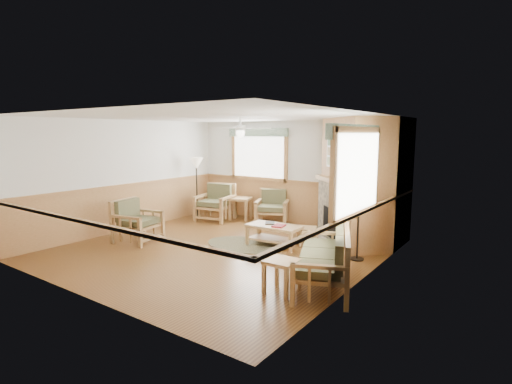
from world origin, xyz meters
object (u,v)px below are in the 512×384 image
Objects in this scene: armchair_left at (138,221)px; coffee_table at (274,235)px; footstool at (306,235)px; armchair_back_right at (272,207)px; floor_lamp_right at (358,217)px; sofa at (323,257)px; armchair_back_left at (215,202)px; floor_lamp_left at (197,188)px; end_table_chairs at (241,209)px; end_table_sofa at (281,276)px.

armchair_left reaches higher than coffee_table.
armchair_left is at bearing -147.09° from footstool.
floor_lamp_right reaches higher than armchair_back_right.
sofa is 1.96× the size of armchair_back_left.
armchair_back_left reaches higher than footstool.
floor_lamp_left is at bearing 171.36° from footstool.
coffee_table is at bearing -176.38° from floor_lamp_right.
floor_lamp_right is (0.00, 1.50, 0.38)m from sofa.
sofa is 1.13× the size of floor_lamp_left.
footstool is 1.54m from floor_lamp_right.
floor_lamp_left is at bearing 170.78° from armchair_back_right.
coffee_table is 2.76m from end_table_chairs.
armchair_back_right is 2.05m from coffee_table.
coffee_table is (2.63, 1.45, -0.24)m from armchair_left.
end_table_sofa is at bearing -78.92° from armchair_back_right.
armchair_back_left reaches higher than end_table_sofa.
footstool is at bearing -8.64° from floor_lamp_left.
armchair_left is at bearing -139.06° from armchair_back_right.
end_table_sofa is (4.09, -0.61, -0.21)m from armchair_left.
footstool is (1.61, -1.13, -0.27)m from armchair_back_right.
armchair_back_left is at bearing -143.27° from sofa.
coffee_table is 1.84× the size of end_table_chairs.
floor_lamp_left is (-2.17, -0.55, 0.41)m from armchair_back_right.
armchair_back_right is at bearing 124.65° from end_table_sofa.
coffee_table is at bearing -79.61° from armchair_back_right.
sofa is 2.28m from coffee_table.
floor_lamp_left is (-0.67, 2.59, 0.39)m from armchair_left.
armchair_back_right reaches higher than coffee_table.
armchair_back_right is 0.53× the size of floor_lamp_left.
armchair_back_left is at bearing 141.85° from end_table_sofa.
end_table_chairs is 5.23m from end_table_sofa.
sofa reaches higher than footstool.
footstool is (3.17, -0.64, -0.32)m from armchair_back_left.
end_table_sofa is 0.30× the size of floor_lamp_left.
floor_lamp_right is at bearing -11.31° from floor_lamp_left.
sofa is 4.25m from armchair_back_right.
floor_lamp_left reaches higher than end_table_chairs.
end_table_sofa reaches higher than coffee_table.
armchair_back_left is 0.74m from end_table_chairs.
armchair_left is at bearing -160.54° from floor_lamp_right.
floor_lamp_right is (5.10, -1.02, -0.03)m from floor_lamp_left.
sofa is at bearing -42.78° from armchair_back_left.
end_table_sofa is 2.28m from floor_lamp_right.
armchair_back_right reaches higher than footstool.
coffee_table is (-1.80, 1.38, -0.22)m from sofa.
armchair_left is 1.83× the size of end_table_sofa.
end_table_sofa is 5.76m from floor_lamp_left.
floor_lamp_left reaches higher than end_table_sofa.
armchair_left is (-1.50, -3.14, 0.01)m from armchair_back_right.
floor_lamp_right is at bearing -26.48° from armchair_back_left.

